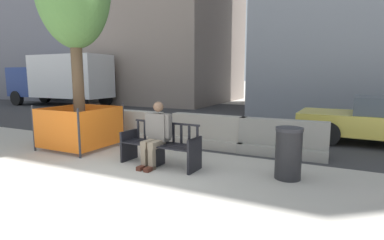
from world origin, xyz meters
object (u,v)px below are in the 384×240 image
street_bench (160,146)px  construction_fence (80,126)px  jersey_barrier_right (282,141)px  jersey_barrier_centre (208,134)px  jersey_barrier_left (132,128)px  delivery_truck (62,78)px  seated_person (156,133)px  trash_bin (288,153)px

street_bench → construction_fence: (-2.66, 0.40, 0.17)m
street_bench → jersey_barrier_right: size_ratio=0.85×
jersey_barrier_centre → jersey_barrier_right: size_ratio=1.00×
street_bench → jersey_barrier_right: 2.85m
jersey_barrier_left → delivery_truck: bearing=148.6°
jersey_barrier_centre → jersey_barrier_left: 2.37m
seated_person → jersey_barrier_right: size_ratio=0.65×
jersey_barrier_centre → construction_fence: (-2.91, -1.53, 0.22)m
seated_person → jersey_barrier_left: 2.82m
street_bench → construction_fence: construction_fence is taller
street_bench → construction_fence: size_ratio=1.09×
seated_person → jersey_barrier_right: seated_person is taller
jersey_barrier_right → delivery_truck: 15.48m
street_bench → seated_person: (-0.05, -0.05, 0.29)m
street_bench → trash_bin: trash_bin is taller
street_bench → delivery_truck: (-12.10, 7.92, 1.29)m
jersey_barrier_centre → trash_bin: trash_bin is taller
delivery_truck → jersey_barrier_centre: bearing=-25.8°
seated_person → construction_fence: bearing=170.0°
street_bench → seated_person: seated_person is taller
jersey_barrier_left → seated_person: bearing=-42.4°
street_bench → seated_person: bearing=-134.5°
jersey_barrier_right → construction_fence: size_ratio=1.28×
delivery_truck → trash_bin: 16.49m
trash_bin → delivery_truck: bearing=152.5°
construction_fence → trash_bin: 5.15m
jersey_barrier_centre → trash_bin: size_ratio=2.16×
jersey_barrier_right → delivery_truck: bearing=157.1°
construction_fence → jersey_barrier_left: bearing=69.4°
jersey_barrier_centre → delivery_truck: (-12.34, 5.98, 1.35)m
jersey_barrier_centre → trash_bin: 2.77m
delivery_truck → street_bench: bearing=-33.2°
delivery_truck → trash_bin: bearing=-27.5°
street_bench → trash_bin: 2.51m
jersey_barrier_centre → construction_fence: size_ratio=1.28×
jersey_barrier_left → jersey_barrier_right: (4.24, 0.08, 0.00)m
seated_person → trash_bin: size_ratio=1.41×
jersey_barrier_left → trash_bin: trash_bin is taller
jersey_barrier_left → delivery_truck: size_ratio=0.29×
construction_fence → delivery_truck: size_ratio=0.23×
construction_fence → delivery_truck: (-9.43, 7.51, 1.12)m
street_bench → trash_bin: bearing=7.2°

